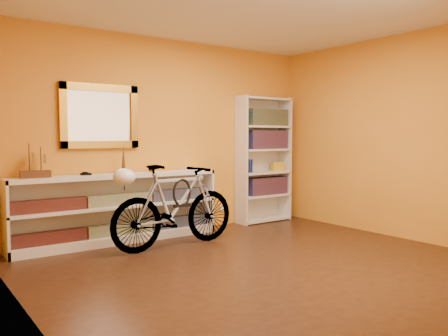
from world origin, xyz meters
TOP-DOWN VIEW (x-y plane):
  - floor at (0.00, 0.00)m, footprint 4.50×4.00m
  - ceiling at (0.00, 0.00)m, footprint 4.50×4.00m
  - back_wall at (0.00, 2.00)m, footprint 4.50×0.01m
  - left_wall at (-2.25, 0.00)m, footprint 0.01×4.00m
  - right_wall at (2.25, 0.00)m, footprint 0.01×4.00m
  - gilt_mirror at (-0.95, 1.97)m, footprint 0.98×0.06m
  - wall_socket at (0.90, 1.99)m, footprint 0.09×0.02m
  - console_unit at (-0.79, 1.81)m, footprint 2.60×0.35m
  - cd_row_lower at (-0.79, 1.79)m, footprint 2.50×0.13m
  - cd_row_upper at (-0.79, 1.79)m, footprint 2.50×0.13m
  - model_ship at (-1.75, 1.81)m, footprint 0.33×0.15m
  - toy_car at (-1.19, 1.81)m, footprint 0.00×0.01m
  - bronze_ornament at (-0.72, 1.81)m, footprint 0.06×0.06m
  - decorative_orb at (-0.34, 1.81)m, footprint 0.09×0.09m
  - bookcase at (1.57, 1.84)m, footprint 0.90×0.30m
  - book_row_a at (1.62, 1.84)m, footprint 0.70×0.22m
  - book_row_b at (1.62, 1.84)m, footprint 0.70×0.22m
  - book_row_c at (1.62, 1.84)m, footprint 0.70×0.22m
  - travel_mug at (1.28, 1.82)m, footprint 0.09×0.09m
  - red_tin at (1.37, 1.87)m, footprint 0.14×0.14m
  - yellow_bag at (1.82, 1.80)m, footprint 0.21×0.17m
  - bicycle at (-0.35, 1.20)m, footprint 0.50×1.69m
  - helmet at (-0.99, 1.17)m, footprint 0.25×0.24m
  - u_lock at (-0.26, 1.20)m, footprint 0.25×0.03m

SIDE VIEW (x-z plane):
  - floor at x=0.00m, z-range -0.01..0.00m
  - cd_row_lower at x=-0.79m, z-range 0.10..0.24m
  - wall_socket at x=0.90m, z-range 0.21..0.29m
  - console_unit at x=-0.79m, z-range 0.00..0.85m
  - bicycle at x=-0.35m, z-range 0.00..0.98m
  - cd_row_upper at x=-0.79m, z-range 0.47..0.60m
  - book_row_a at x=1.62m, z-range 0.42..0.68m
  - u_lock at x=-0.26m, z-range 0.52..0.76m
  - yellow_bag at x=1.82m, z-range 0.77..0.91m
  - toy_car at x=-1.19m, z-range 0.85..0.85m
  - travel_mug at x=1.28m, z-range 0.77..0.96m
  - helmet at x=-0.99m, z-range 0.77..0.96m
  - decorative_orb at x=-0.34m, z-range 0.85..0.94m
  - bookcase at x=1.57m, z-range 0.00..1.90m
  - bronze_ornament at x=-0.72m, z-range 0.85..1.20m
  - model_ship at x=-1.75m, z-range 0.85..1.23m
  - book_row_b at x=1.62m, z-range 1.11..1.40m
  - back_wall at x=0.00m, z-range 0.00..2.60m
  - left_wall at x=-2.25m, z-range 0.00..2.60m
  - right_wall at x=2.25m, z-range 0.00..2.60m
  - gilt_mirror at x=-0.95m, z-range 1.16..1.94m
  - red_tin at x=1.37m, z-range 1.46..1.64m
  - book_row_c at x=1.62m, z-range 1.46..1.71m
  - ceiling at x=0.00m, z-range 2.60..2.61m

